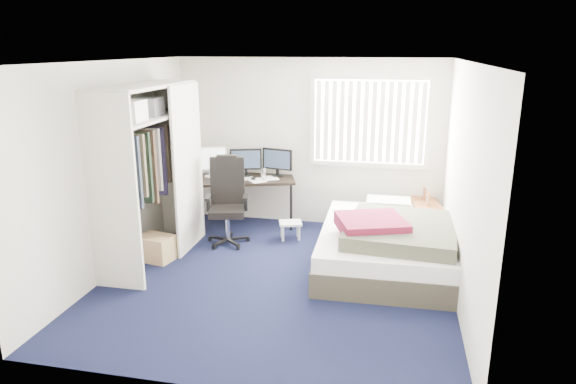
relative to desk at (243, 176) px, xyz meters
The scene contains 10 objects.
ground 2.13m from the desk, 61.97° to the right, with size 4.20×4.20×0.00m, color black.
room_shell 2.12m from the desk, 61.97° to the right, with size 4.20×4.20×4.20m.
window_assembly 2.03m from the desk, ahead, with size 1.72×0.09×1.32m.
closet 1.76m from the desk, 116.36° to the right, with size 0.64×1.84×2.22m.
desk is the anchor object (origin of this frame).
office_chair 0.79m from the desk, 91.24° to the right, with size 0.69×0.69×1.21m.
footstool 1.11m from the desk, 28.94° to the right, with size 0.37×0.33×0.25m.
nightstand 2.70m from the desk, ahead, with size 0.47×0.79×0.70m.
bed 2.51m from the desk, 26.83° to the right, with size 1.69×2.23×0.72m.
pine_box 1.80m from the desk, 115.01° to the right, with size 0.43×0.32×0.32m, color #9E854F.
Camera 1 is at (1.26, -5.43, 2.65)m, focal length 32.00 mm.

